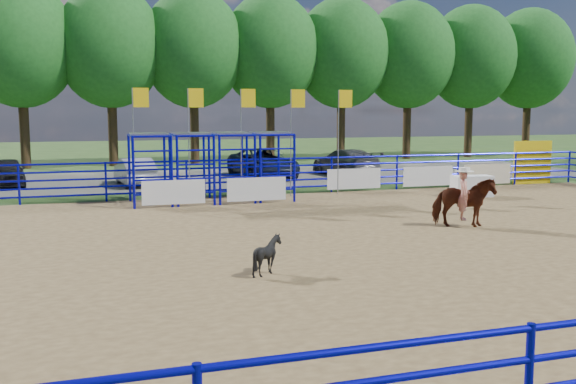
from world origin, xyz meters
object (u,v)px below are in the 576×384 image
object	(u,v)px
horse_and_rider	(464,198)
car_a	(7,172)
announcer_table	(472,186)
car_d	(346,162)
calf	(267,255)
car_b	(135,171)
car_c	(263,163)

from	to	relation	value
horse_and_rider	car_a	world-z (taller)	horse_and_rider
announcer_table	car_d	bearing A→B (deg)	98.93
car_d	car_a	bearing A→B (deg)	-7.46
announcer_table	car_d	size ratio (longest dim) A/B	0.32
calf	car_d	world-z (taller)	car_d
horse_and_rider	car_b	xyz separation A→B (m)	(-8.26, 13.79, -0.24)
car_a	car_d	bearing A→B (deg)	-7.12
announcer_table	car_c	world-z (taller)	car_c
horse_and_rider	car_d	distance (m)	15.25
announcer_table	car_b	bearing A→B (deg)	146.79
calf	car_a	distance (m)	19.91
announcer_table	horse_and_rider	xyz separation A→B (m)	(-4.09, -5.70, 0.44)
car_a	car_b	xyz separation A→B (m)	(5.50, -1.42, -0.00)
car_b	announcer_table	bearing A→B (deg)	140.49
car_a	car_c	world-z (taller)	car_c
car_c	car_a	bearing A→B (deg)	175.62
announcer_table	horse_and_rider	world-z (taller)	horse_and_rider
announcer_table	car_c	xyz separation A→B (m)	(-5.88, 9.60, 0.31)
horse_and_rider	car_c	distance (m)	15.41
announcer_table	calf	bearing A→B (deg)	-140.10
calf	car_c	world-z (taller)	car_c
car_b	car_d	size ratio (longest dim) A/B	0.80
car_a	calf	bearing A→B (deg)	-76.35
car_c	car_b	bearing A→B (deg)	-171.67
car_c	car_d	size ratio (longest dim) A/B	1.10
announcer_table	calf	xyz separation A→B (m)	(-10.99, -9.19, -0.01)
car_a	car_c	distance (m)	11.97
car_d	car_c	bearing A→B (deg)	-10.43
horse_and_rider	car_b	size ratio (longest dim) A/B	0.64
calf	car_c	size ratio (longest dim) A/B	0.15
calf	car_b	distance (m)	17.33
announcer_table	car_d	xyz separation A→B (m)	(-1.46, 9.32, 0.27)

